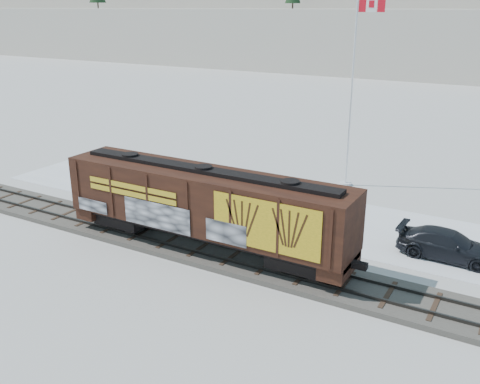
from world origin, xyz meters
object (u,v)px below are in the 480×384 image
Objects in this scene: hopper_railcar at (204,203)px; car_silver at (157,187)px; car_dark at (448,245)px; flagpole at (351,117)px; car_white at (248,188)px.

hopper_railcar reaches higher than car_silver.
hopper_railcar is 12.81m from car_dark.
car_dark is (8.58, -9.05, -4.27)m from flagpole.
flagpole is 2.72× the size of car_white.
car_white is at bearing 104.04° from hopper_railcar.
car_silver reaches higher than car_dark.
flagpole is at bearing 44.85° from car_dark.
car_dark is at bearing 26.90° from hopper_railcar.
car_silver is (-10.32, -9.24, -4.25)m from flagpole.
flagpole is 14.49m from car_silver.
car_dark is (11.27, 5.72, -2.04)m from hopper_railcar.
car_white reaches higher than car_dark.
car_white reaches higher than car_silver.
car_silver is 0.92× the size of car_white.
car_white is 0.95× the size of car_dark.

